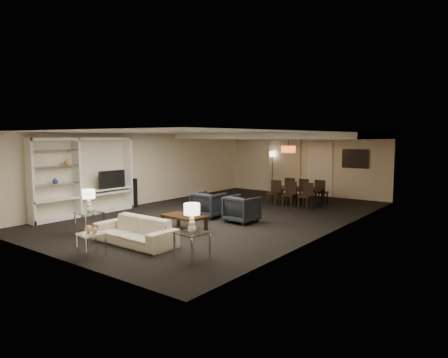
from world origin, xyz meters
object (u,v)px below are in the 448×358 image
at_px(sofa, 135,231).
at_px(side_table_left, 89,223).
at_px(table_lamp_left, 89,201).
at_px(armchair_right, 242,209).
at_px(television, 110,179).
at_px(chair_nr, 305,196).
at_px(pendant_light, 288,149).
at_px(marble_table, 92,244).
at_px(coffee_table, 184,223).
at_px(table_lamp_right, 192,218).
at_px(vase_amber, 67,162).
at_px(vase_blue, 55,180).
at_px(chair_nm, 289,194).
at_px(chair_fm, 306,190).
at_px(chair_fr, 322,192).
at_px(side_table_right, 192,245).
at_px(floor_speaker, 135,193).
at_px(floor_lamp, 272,172).
at_px(chair_nl, 274,193).
at_px(chair_fl, 291,189).
at_px(armchair_left, 209,205).
at_px(dining_table, 298,196).

relative_size(sofa, side_table_left, 3.64).
relative_size(side_table_left, table_lamp_left, 0.97).
relative_size(armchair_right, table_lamp_left, 1.44).
xyz_separation_m(television, chair_nr, (4.81, 4.14, -0.60)).
bearing_deg(pendant_light, marble_table, -88.95).
height_order(coffee_table, table_lamp_right, table_lamp_right).
bearing_deg(table_lamp_left, side_table_left, 0.00).
bearing_deg(pendant_light, coffee_table, -88.46).
height_order(armchair_right, vase_amber, vase_amber).
xyz_separation_m(side_table_left, television, (-2.03, 2.17, 0.77)).
distance_m(vase_blue, chair_nm, 7.36).
relative_size(side_table_left, television, 0.57).
bearing_deg(chair_nr, chair_fm, 118.97).
height_order(chair_nm, chair_fr, same).
xyz_separation_m(coffee_table, television, (-3.73, 0.57, 0.83)).
bearing_deg(chair_fr, pendant_light, 8.87).
relative_size(table_lamp_right, marble_table, 1.24).
relative_size(sofa, vase_amber, 11.78).
height_order(side_table_right, vase_blue, vase_blue).
distance_m(armchair_right, vase_amber, 5.24).
relative_size(table_lamp_left, chair_nr, 0.66).
relative_size(floor_speaker, floor_lamp, 0.56).
xyz_separation_m(marble_table, chair_nr, (1.07, 7.41, 0.20)).
height_order(pendant_light, armchair_right, pendant_light).
bearing_deg(table_lamp_right, coffee_table, 136.74).
bearing_deg(chair_nr, chair_nl, -175.80).
distance_m(table_lamp_left, vase_blue, 2.12).
bearing_deg(chair_nr, marble_table, -94.02).
height_order(television, vase_blue, television).
height_order(coffee_table, marble_table, marble_table).
xyz_separation_m(side_table_right, table_lamp_left, (-3.40, 0.00, 0.54)).
xyz_separation_m(marble_table, chair_nm, (0.47, 7.41, 0.20)).
bearing_deg(vase_amber, marble_table, -25.57).
height_order(coffee_table, vase_blue, vase_blue).
distance_m(armchair_right, chair_nl, 3.10).
bearing_deg(vase_blue, table_lamp_right, -3.42).
bearing_deg(television, chair_fr, -41.45).
distance_m(vase_amber, chair_fl, 7.90).
distance_m(chair_nr, chair_fm, 1.43).
bearing_deg(chair_nm, chair_nr, -4.79).
distance_m(pendant_light, chair_nl, 1.83).
height_order(sofa, chair_fl, chair_fl).
bearing_deg(floor_speaker, armchair_left, -13.80).
relative_size(table_lamp_right, chair_nl, 0.66).
bearing_deg(chair_nr, table_lamp_left, -109.51).
height_order(armchair_left, vase_amber, vase_amber).
xyz_separation_m(chair_fm, chair_fr, (0.60, 0.00, 0.00)).
xyz_separation_m(marble_table, dining_table, (0.47, 8.06, 0.06)).
height_order(side_table_right, floor_lamp, floor_lamp).
xyz_separation_m(vase_blue, vase_amber, (0.00, 0.37, 0.50)).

